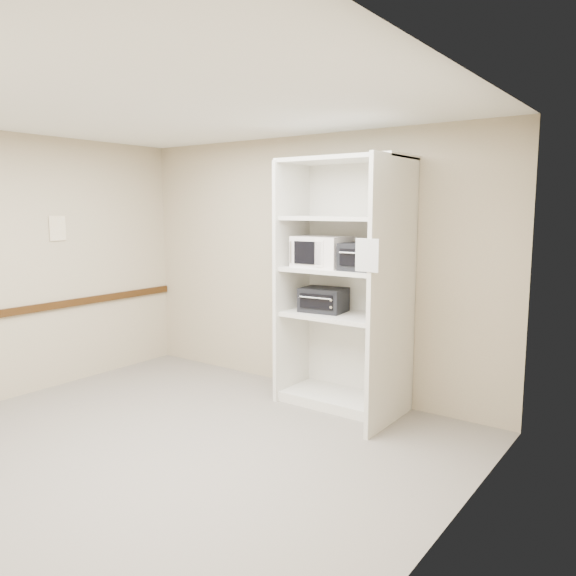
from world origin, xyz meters
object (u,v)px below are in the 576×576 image
Objects in this scene: shelving_unit at (347,293)px; microwave at (322,252)px; toaster_oven_upper at (366,257)px; toaster_oven_lower at (324,300)px.

shelving_unit reaches higher than microwave.
microwave is 1.14× the size of toaster_oven_upper.
microwave reaches higher than toaster_oven_upper.
shelving_unit is 5.45× the size of toaster_oven_upper.
shelving_unit is at bearing 165.29° from toaster_oven_upper.
shelving_unit reaches higher than toaster_oven_lower.
toaster_oven_upper is 1.03× the size of toaster_oven_lower.
microwave is at bearing 176.07° from toaster_oven_upper.
microwave is 0.51m from toaster_oven_upper.
toaster_oven_lower is at bearing 171.74° from toaster_oven_upper.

